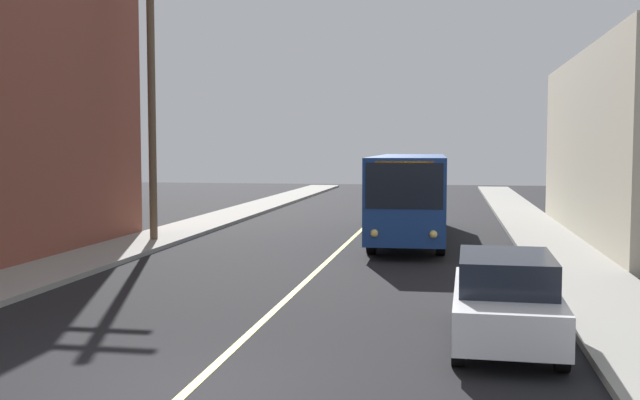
% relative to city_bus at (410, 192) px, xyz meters
% --- Properties ---
extents(ground_plane, '(120.00, 120.00, 0.00)m').
position_rel_city_bus_xyz_m(ground_plane, '(-2.20, -18.61, -1.82)').
color(ground_plane, black).
extents(sidewalk_left, '(2.50, 90.00, 0.15)m').
position_rel_city_bus_xyz_m(sidewalk_left, '(-9.45, -8.61, -1.74)').
color(sidewalk_left, gray).
rests_on(sidewalk_left, ground).
extents(sidewalk_right, '(2.50, 90.00, 0.15)m').
position_rel_city_bus_xyz_m(sidewalk_right, '(5.05, -8.61, -1.74)').
color(sidewalk_right, gray).
rests_on(sidewalk_right, ground).
extents(lane_stripe_center, '(0.16, 60.00, 0.01)m').
position_rel_city_bus_xyz_m(lane_stripe_center, '(-2.20, -3.61, -1.81)').
color(lane_stripe_center, '#D8CC4C').
rests_on(lane_stripe_center, ground).
extents(city_bus, '(2.81, 12.20, 3.20)m').
position_rel_city_bus_xyz_m(city_bus, '(0.00, 0.00, 0.00)').
color(city_bus, navy).
rests_on(city_bus, ground).
extents(parked_car_white, '(1.90, 4.44, 1.62)m').
position_rel_city_bus_xyz_m(parked_car_white, '(2.51, -15.06, -0.98)').
color(parked_car_white, silver).
rests_on(parked_car_white, ground).
extents(utility_pole_mid, '(2.40, 0.28, 10.40)m').
position_rel_city_bus_xyz_m(utility_pole_mid, '(-9.23, -2.83, 4.04)').
color(utility_pole_mid, brown).
rests_on(utility_pole_mid, sidewalk_left).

